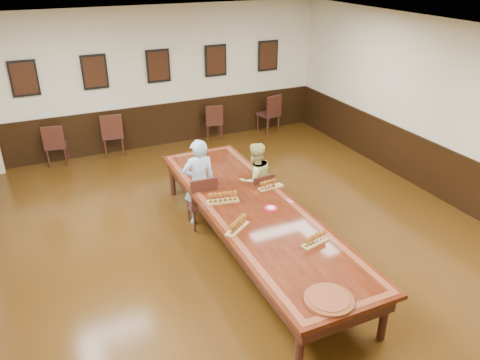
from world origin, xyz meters
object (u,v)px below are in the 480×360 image
spare_chair_b (112,134)px  spare_chair_d (268,113)px  spare_chair_a (56,144)px  spare_chair_c (213,121)px  chair_woman (258,195)px  chair_man (201,200)px  person_woman (255,180)px  person_man (199,182)px  conference_table (254,216)px  carved_platter (329,300)px

spare_chair_b → spare_chair_d: size_ratio=1.01×
spare_chair_a → spare_chair_d: bearing=-171.1°
spare_chair_b → spare_chair_a: bearing=9.1°
spare_chair_d → spare_chair_c: bearing=-18.3°
chair_woman → chair_man: bearing=-15.3°
spare_chair_a → person_woman: (2.95, -3.80, 0.21)m
chair_man → spare_chair_c: chair_man is taller
spare_chair_a → spare_chair_d: 5.17m
person_man → conference_table: 1.25m
spare_chair_b → spare_chair_c: (2.47, 0.01, -0.05)m
person_woman → conference_table: person_woman is taller
person_man → chair_woman: bearing=169.5°
conference_table → spare_chair_c: bearing=75.4°
chair_man → conference_table: bearing=117.9°
chair_man → spare_chair_a: size_ratio=1.02×
person_man → spare_chair_c: bearing=-110.7°
spare_chair_d → conference_table: (-2.73, -4.70, 0.11)m
spare_chair_d → person_woman: 4.33m
chair_man → spare_chair_a: (-1.98, 3.74, -0.01)m
spare_chair_b → person_man: size_ratio=0.66×
chair_man → spare_chair_b: 3.86m
chair_man → person_man: bearing=-90.0°
person_man → carved_platter: person_man is taller
spare_chair_c → spare_chair_d: size_ratio=0.90×
spare_chair_b → spare_chair_c: size_ratio=1.12×
chair_man → conference_table: chair_man is taller
spare_chair_b → carved_platter: spare_chair_b is taller
spare_chair_b → person_man: 3.77m
spare_chair_b → spare_chair_d: spare_chair_b is taller
person_man → conference_table: size_ratio=0.30×
chair_woman → spare_chair_a: 4.89m
chair_man → person_woman: 0.99m
chair_woman → spare_chair_a: spare_chair_a is taller
person_man → spare_chair_b: bearing=-74.1°
chair_woman → spare_chair_d: 4.40m
spare_chair_a → conference_table: spare_chair_a is taller
chair_woman → spare_chair_d: spare_chair_d is taller
chair_woman → person_man: bearing=-21.1°
chair_man → spare_chair_a: 4.23m
chair_man → spare_chair_c: bearing=-110.2°
chair_woman → carved_platter: bearing=71.2°
spare_chair_a → spare_chair_b: 1.23m
chair_woman → spare_chair_b: bearing=-72.6°
spare_chair_c → conference_table: spare_chair_c is taller
chair_man → spare_chair_b: spare_chair_b is taller
chair_man → person_woman: bearing=-179.5°
spare_chair_c → person_woman: bearing=90.9°
chair_woman → person_man: person_man is taller
person_man → spare_chair_d: bearing=-127.6°
spare_chair_a → person_woman: bearing=137.6°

